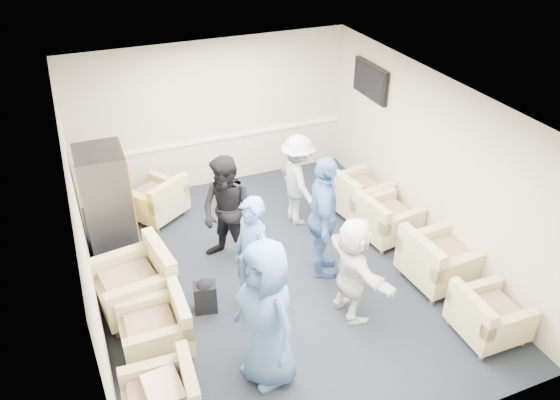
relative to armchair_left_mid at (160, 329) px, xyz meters
name	(u,v)px	position (x,y,z in m)	size (l,w,h in m)	color
floor	(277,275)	(1.86, 0.78, -0.32)	(6.00, 6.00, 0.00)	black
ceiling	(276,102)	(1.86, 0.78, 2.38)	(6.00, 6.00, 0.00)	silver
back_wall	(213,115)	(1.86, 3.78, 1.03)	(5.00, 0.02, 2.70)	beige
front_wall	(399,355)	(1.86, -2.22, 1.03)	(5.00, 0.02, 2.70)	beige
left_wall	(83,238)	(-0.64, 0.78, 1.03)	(0.02, 6.00, 2.70)	beige
right_wall	(431,163)	(4.36, 0.78, 1.03)	(0.02, 6.00, 2.70)	beige
chair_rail	(215,139)	(1.86, 3.76, 0.58)	(4.98, 0.04, 0.06)	white
tv	(370,81)	(4.30, 2.58, 1.73)	(0.10, 1.00, 0.58)	black
armchair_left_mid	(160,329)	(0.00, 0.00, 0.00)	(0.81, 0.81, 0.64)	tan
armchair_left_far	(139,284)	(-0.08, 0.87, 0.06)	(1.08, 1.08, 0.76)	tan
armchair_right_near	(486,317)	(3.84, -1.34, -0.01)	(0.80, 0.80, 0.63)	tan
armchair_right_midnear	(436,262)	(3.89, -0.22, 0.04)	(0.95, 0.95, 0.72)	tan
armchair_right_midfar	(384,220)	(3.79, 1.01, 0.01)	(0.94, 0.94, 0.67)	tan
armchair_right_far	(356,195)	(3.74, 1.84, 0.02)	(1.00, 1.00, 0.69)	tan
armchair_corner	(158,201)	(0.58, 2.95, 0.01)	(1.15, 1.15, 0.66)	tan
vending_machine	(108,202)	(-0.23, 2.34, 0.54)	(0.70, 0.81, 1.71)	#4F4F57
backpack	(205,295)	(0.70, 0.46, -0.05)	(0.34, 0.27, 0.52)	black
pillow	(164,390)	(-0.16, -1.05, 0.16)	(0.49, 0.37, 0.14)	white
person_front_left	(266,314)	(1.07, -0.87, 0.63)	(0.93, 0.60, 1.89)	#41649C
person_mid_left	(252,258)	(1.30, 0.23, 0.55)	(0.63, 0.42, 1.74)	#41649C
person_back_left	(228,213)	(1.33, 1.35, 0.55)	(0.85, 0.66, 1.75)	black
person_back_right	(298,181)	(2.72, 1.97, 0.46)	(1.01, 0.58, 1.57)	beige
person_mid_right	(323,218)	(2.50, 0.61, 0.62)	(1.10, 0.46, 1.88)	#41649C
person_front_right	(353,269)	(2.46, -0.33, 0.43)	(1.39, 0.44, 1.50)	white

